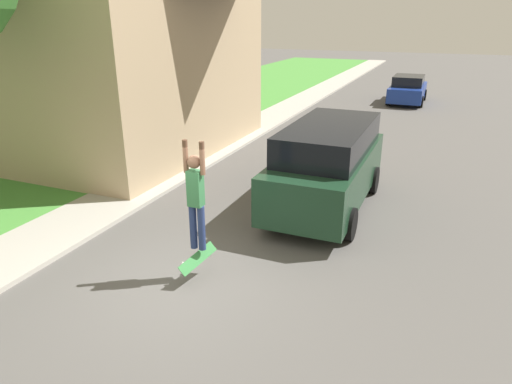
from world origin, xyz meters
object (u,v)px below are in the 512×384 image
(skateboarder, at_px, (196,195))
(car_down_street, at_px, (408,90))
(suv_parked, at_px, (328,164))
(skateboard, at_px, (198,258))

(skateboarder, bearing_deg, car_down_street, 85.46)
(suv_parked, bearing_deg, skateboard, -106.48)
(car_down_street, bearing_deg, skateboard, -94.49)
(car_down_street, distance_m, skateboard, 20.70)
(car_down_street, relative_size, skateboard, 5.28)
(skateboard, bearing_deg, suv_parked, 73.52)
(skateboarder, distance_m, skateboard, 1.21)
(car_down_street, relative_size, skateboarder, 2.04)
(suv_parked, relative_size, skateboard, 6.40)
(suv_parked, xyz_separation_m, skateboard, (-1.26, -4.28, -0.70))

